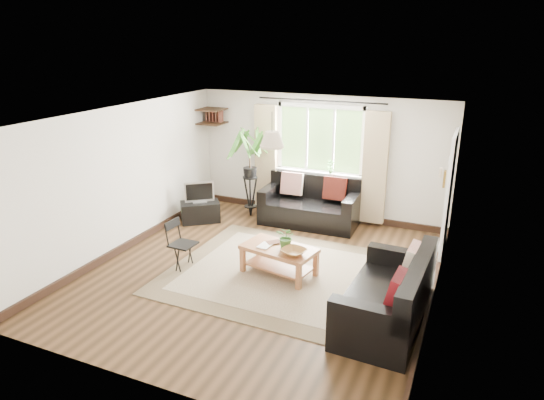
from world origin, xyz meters
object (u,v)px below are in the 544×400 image
at_px(folding_chair, 183,245).
at_px(sofa_right, 386,292).
at_px(tv_stand, 200,212).
at_px(palm_stand, 250,173).
at_px(sofa_back, 310,202).
at_px(coffee_table, 279,261).

bearing_deg(folding_chair, sofa_right, -92.66).
distance_m(tv_stand, palm_stand, 1.23).
xyz_separation_m(tv_stand, palm_stand, (0.75, 0.69, 0.68)).
xyz_separation_m(palm_stand, folding_chair, (0.07, -2.51, -0.49)).
height_order(sofa_right, palm_stand, palm_stand).
bearing_deg(palm_stand, folding_chair, -88.36).
distance_m(sofa_right, tv_stand, 4.50).
distance_m(palm_stand, folding_chair, 2.56).
xyz_separation_m(tv_stand, folding_chair, (0.82, -1.82, 0.19)).
bearing_deg(tv_stand, sofa_right, -65.13).
xyz_separation_m(sofa_back, tv_stand, (-1.99, -0.75, -0.23)).
xyz_separation_m(coffee_table, folding_chair, (-1.44, -0.39, 0.16)).
bearing_deg(sofa_back, tv_stand, -161.01).
height_order(tv_stand, folding_chair, folding_chair).
distance_m(tv_stand, folding_chair, 2.01).
bearing_deg(palm_stand, tv_stand, -137.31).
bearing_deg(coffee_table, tv_stand, 147.68).
height_order(sofa_back, tv_stand, sofa_back).
xyz_separation_m(sofa_right, coffee_table, (-1.72, 0.66, -0.20)).
xyz_separation_m(sofa_back, sofa_right, (2.00, -2.84, -0.00)).
distance_m(coffee_table, folding_chair, 1.50).
xyz_separation_m(coffee_table, tv_stand, (-2.26, 1.43, -0.03)).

